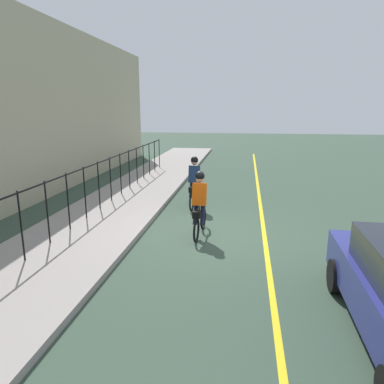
{
  "coord_description": "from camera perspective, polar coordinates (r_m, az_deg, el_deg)",
  "views": [
    {
      "loc": [
        -9.53,
        -1.01,
        3.49
      ],
      "look_at": [
        0.83,
        0.55,
        1.0
      ],
      "focal_mm": 33.52,
      "sensor_mm": 36.0,
      "label": 1
    }
  ],
  "objects": [
    {
      "name": "cyclist_lead",
      "position": [
        12.57,
        0.37,
        1.54
      ],
      "size": [
        1.71,
        0.38,
        1.83
      ],
      "rotation": [
        0.0,
        0.0,
        -0.06
      ],
      "color": "black",
      "rests_on": "ground"
    },
    {
      "name": "sidewalk",
      "position": [
        11.04,
        -15.51,
        -5.15
      ],
      "size": [
        40.0,
        3.2,
        0.15
      ],
      "primitive_type": "cube",
      "color": "gray",
      "rests_on": "ground"
    },
    {
      "name": "iron_fence",
      "position": [
        11.79,
        -15.69,
        1.87
      ],
      "size": [
        18.12,
        0.04,
        1.6
      ],
      "color": "black",
      "rests_on": "sidewalk"
    },
    {
      "name": "building_wall",
      "position": [
        14.03,
        -26.84,
        11.76
      ],
      "size": [
        28.0,
        0.8,
        6.87
      ],
      "primitive_type": "cube",
      "color": "#B0A988",
      "rests_on": "ground"
    },
    {
      "name": "ground_plane",
      "position": [
        10.2,
        2.39,
        -6.65
      ],
      "size": [
        80.0,
        80.0,
        0.0
      ],
      "primitive_type": "plane",
      "color": "#364A3A"
    },
    {
      "name": "cyclist_follow",
      "position": [
        9.73,
        1.2,
        -2.0
      ],
      "size": [
        1.71,
        0.38,
        1.83
      ],
      "rotation": [
        0.0,
        0.0,
        -0.06
      ],
      "color": "black",
      "rests_on": "ground"
    },
    {
      "name": "lane_line_centre",
      "position": [
        10.16,
        11.46,
        -6.97
      ],
      "size": [
        36.0,
        0.12,
        0.01
      ],
      "primitive_type": "cube",
      "color": "yellow",
      "rests_on": "ground"
    }
  ]
}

